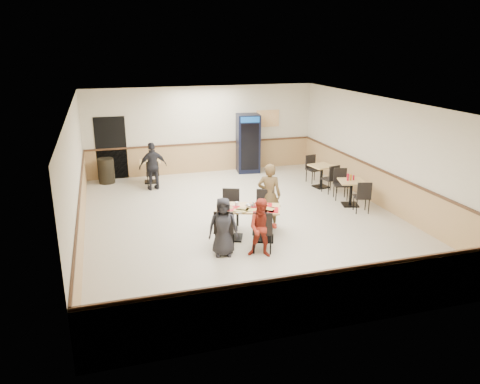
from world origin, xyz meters
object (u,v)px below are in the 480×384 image
object	(u,v)px
diner_woman_right	(262,228)
pepsi_cooler	(248,143)
side_table_near	(351,189)
side_table_far	(322,173)
trash_bin	(106,171)
diner_woman_left	(223,227)
back_table	(151,168)
main_table	(248,218)
diner_man_opposite	(269,195)
lone_diner	(153,166)

from	to	relation	value
diner_woman_right	pepsi_cooler	world-z (taller)	pepsi_cooler
side_table_near	pepsi_cooler	distance (m)	4.66
diner_woman_right	side_table_near	world-z (taller)	diner_woman_right
side_table_far	pepsi_cooler	bearing A→B (deg)	123.40
pepsi_cooler	trash_bin	xyz separation A→B (m)	(-4.86, -0.04, -0.61)
diner_woman_left	pepsi_cooler	distance (m)	6.93
side_table_far	back_table	bearing A→B (deg)	157.61
main_table	side_table_near	world-z (taller)	main_table
diner_woman_right	trash_bin	distance (m)	7.34
diner_woman_left	diner_man_opposite	world-z (taller)	diner_man_opposite
side_table_far	pepsi_cooler	size ratio (longest dim) A/B	0.39
lone_diner	side_table_far	xyz separation A→B (m)	(5.12, -1.30, -0.27)
pepsi_cooler	trash_bin	size ratio (longest dim) A/B	2.50
diner_woman_right	diner_man_opposite	bearing A→B (deg)	90.26
diner_man_opposite	trash_bin	xyz separation A→B (m)	(-3.80, 5.05, -0.39)
main_table	back_table	bearing A→B (deg)	128.23
main_table	pepsi_cooler	bearing A→B (deg)	93.59
diner_man_opposite	trash_bin	bearing A→B (deg)	-26.44
diner_woman_left	side_table_far	distance (m)	5.77
diner_man_opposite	back_table	xyz separation A→B (m)	(-2.40, 4.70, -0.33)
lone_diner	back_table	xyz separation A→B (m)	(0.00, 0.81, -0.27)
side_table_far	back_table	distance (m)	5.53
diner_woman_left	trash_bin	bearing A→B (deg)	121.77
lone_diner	side_table_near	world-z (taller)	lone_diner
side_table_far	trash_bin	bearing A→B (deg)	159.33
diner_woman_right	pepsi_cooler	bearing A→B (deg)	99.77
lone_diner	side_table_near	bearing A→B (deg)	138.79
diner_man_opposite	side_table_near	distance (m)	2.86
pepsi_cooler	diner_woman_left	bearing A→B (deg)	-104.35
trash_bin	diner_woman_right	bearing A→B (deg)	-65.39
pepsi_cooler	trash_bin	bearing A→B (deg)	-171.87
back_table	diner_woman_left	bearing A→B (deg)	-81.69
diner_man_opposite	lone_diner	distance (m)	4.57
pepsi_cooler	main_table	bearing A→B (deg)	-99.98
diner_woman_right	side_table_near	size ratio (longest dim) A/B	1.56
diner_woman_left	lone_diner	xyz separation A→B (m)	(-0.88, 5.21, 0.10)
diner_woman_left	side_table_near	xyz separation A→B (m)	(4.26, 2.10, -0.17)
side_table_near	diner_woman_left	bearing A→B (deg)	-153.78
diner_man_opposite	back_table	size ratio (longest dim) A/B	2.22
lone_diner	trash_bin	world-z (taller)	lone_diner
pepsi_cooler	side_table_far	bearing A→B (deg)	-48.97
trash_bin	lone_diner	bearing A→B (deg)	-39.77
diner_woman_right	lone_diner	world-z (taller)	lone_diner
side_table_near	back_table	xyz separation A→B (m)	(-5.14, 3.92, -0.00)
diner_woman_left	diner_man_opposite	bearing A→B (deg)	53.02
diner_man_opposite	trash_bin	size ratio (longest dim) A/B	1.97
pepsi_cooler	back_table	bearing A→B (deg)	-165.91
side_table_far	diner_man_opposite	bearing A→B (deg)	-136.30
side_table_near	trash_bin	size ratio (longest dim) A/B	1.02
side_table_near	pepsi_cooler	world-z (taller)	pepsi_cooler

